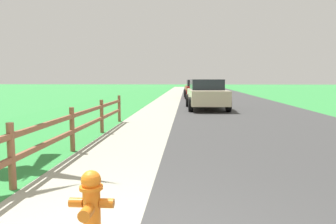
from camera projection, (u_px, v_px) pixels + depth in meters
ground_plane at (181, 98)px, 27.52m from camera, size 120.00×120.00×0.00m
road_asphalt at (219, 97)px, 29.30m from camera, size 7.00×66.00×0.01m
curb_concrete at (150, 96)px, 29.69m from camera, size 6.00×66.00×0.01m
grass_verge at (134, 96)px, 29.78m from camera, size 5.00×66.00×0.00m
fire_hydrant at (91, 205)px, 3.25m from camera, size 0.46×0.39×0.75m
rail_fence at (72, 126)px, 7.24m from camera, size 0.11×10.20×1.03m
parked_suv_beige at (206, 94)px, 17.39m from camera, size 2.31×4.70×1.63m
parked_car_red at (197, 89)px, 27.04m from camera, size 2.28×4.40×1.56m
parked_car_black at (197, 86)px, 36.42m from camera, size 2.36×5.05×1.46m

